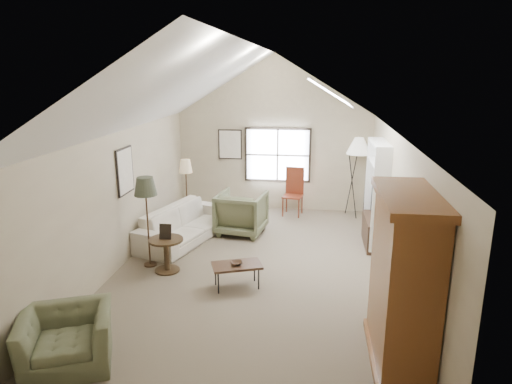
# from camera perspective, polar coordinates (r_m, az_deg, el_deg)

# --- Properties ---
(room_shell) EXTENTS (5.01, 8.01, 4.00)m
(room_shell) POSITION_cam_1_polar(r_m,az_deg,el_deg) (7.76, -0.39, 12.23)
(room_shell) COLOR #756853
(room_shell) RESTS_ON ground
(window) EXTENTS (1.72, 0.08, 1.42)m
(window) POSITION_cam_1_polar(r_m,az_deg,el_deg) (11.87, 2.72, 4.64)
(window) COLOR black
(window) RESTS_ON room_shell
(skylight) EXTENTS (0.80, 1.20, 0.52)m
(skylight) POSITION_cam_1_polar(r_m,az_deg,el_deg) (8.59, 9.29, 12.39)
(skylight) COLOR white
(skylight) RESTS_ON room_shell
(wall_art) EXTENTS (1.97, 3.71, 0.88)m
(wall_art) POSITION_cam_1_polar(r_m,az_deg,el_deg) (10.22, -9.40, 4.35)
(wall_art) COLOR black
(wall_art) RESTS_ON room_shell
(armoire) EXTENTS (0.60, 1.50, 2.20)m
(armoire) POSITION_cam_1_polar(r_m,az_deg,el_deg) (5.94, 17.94, -10.51)
(armoire) COLOR brown
(armoire) RESTS_ON ground
(tv_alcove) EXTENTS (0.32, 1.30, 2.10)m
(tv_alcove) POSITION_cam_1_polar(r_m,az_deg,el_deg) (9.67, 14.83, -0.07)
(tv_alcove) COLOR white
(tv_alcove) RESTS_ON ground
(media_console) EXTENTS (0.34, 1.18, 0.60)m
(media_console) POSITION_cam_1_polar(r_m,az_deg,el_deg) (9.92, 14.39, -4.81)
(media_console) COLOR #382316
(media_console) RESTS_ON ground
(tv_panel) EXTENTS (0.05, 0.90, 0.55)m
(tv_panel) POSITION_cam_1_polar(r_m,az_deg,el_deg) (9.73, 14.62, -1.37)
(tv_panel) COLOR black
(tv_panel) RESTS_ON media_console
(sofa) EXTENTS (1.67, 2.69, 0.73)m
(sofa) POSITION_cam_1_polar(r_m,az_deg,el_deg) (10.00, -8.81, -3.94)
(sofa) COLOR beige
(sofa) RESTS_ON ground
(armchair_near) EXTENTS (1.36, 1.28, 0.70)m
(armchair_near) POSITION_cam_1_polar(r_m,az_deg,el_deg) (6.39, -22.58, -16.64)
(armchair_near) COLOR #55593E
(armchair_near) RESTS_ON ground
(armchair_far) EXTENTS (1.15, 1.18, 0.95)m
(armchair_far) POSITION_cam_1_polar(r_m,az_deg,el_deg) (10.26, -1.82, -2.63)
(armchair_far) COLOR #596043
(armchair_far) RESTS_ON ground
(coffee_table) EXTENTS (0.93, 0.72, 0.42)m
(coffee_table) POSITION_cam_1_polar(r_m,az_deg,el_deg) (7.86, -2.40, -10.42)
(coffee_table) COLOR #382516
(coffee_table) RESTS_ON ground
(bowl) EXTENTS (0.25, 0.25, 0.05)m
(bowl) POSITION_cam_1_polar(r_m,az_deg,el_deg) (7.76, -2.42, -8.85)
(bowl) COLOR #342415
(bowl) RESTS_ON coffee_table
(side_table) EXTENTS (0.78, 0.78, 0.63)m
(side_table) POSITION_cam_1_polar(r_m,az_deg,el_deg) (8.56, -11.11, -7.73)
(side_table) COLOR #3D2A19
(side_table) RESTS_ON ground
(side_chair) EXTENTS (0.54, 0.54, 1.21)m
(side_chair) POSITION_cam_1_polar(r_m,az_deg,el_deg) (11.54, 4.62, -0.01)
(side_chair) COLOR maroon
(side_chair) RESTS_ON ground
(tripod_lamp) EXTENTS (0.68, 0.68, 2.03)m
(tripod_lamp) POSITION_cam_1_polar(r_m,az_deg,el_deg) (11.61, 12.51, 1.87)
(tripod_lamp) COLOR silver
(tripod_lamp) RESTS_ON ground
(dark_lamp) EXTENTS (0.52, 0.52, 1.75)m
(dark_lamp) POSITION_cam_1_polar(r_m,az_deg,el_deg) (8.68, -13.40, -3.61)
(dark_lamp) COLOR #292D20
(dark_lamp) RESTS_ON ground
(tan_lamp) EXTENTS (0.39, 0.39, 1.57)m
(tan_lamp) POSITION_cam_1_polar(r_m,az_deg,el_deg) (11.06, -8.68, 0.19)
(tan_lamp) COLOR tan
(tan_lamp) RESTS_ON ground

